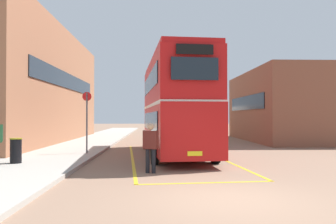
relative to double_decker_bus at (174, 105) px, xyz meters
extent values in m
plane|color=#846651|center=(0.77, 5.47, -2.51)|extent=(135.60, 135.60, 0.00)
cube|color=#A39E93|center=(-5.73, 7.87, -2.44)|extent=(4.00, 57.60, 0.14)
cube|color=#9E6647|center=(-9.99, 8.10, 1.58)|extent=(5.33, 20.53, 8.19)
cube|color=#232D38|center=(-7.30, 8.10, 1.99)|extent=(0.06, 15.60, 1.10)
cube|color=brown|center=(9.89, 9.87, 0.21)|extent=(7.23, 12.27, 5.45)
cube|color=#19232D|center=(6.24, 9.87, 0.49)|extent=(0.06, 9.32, 1.10)
cylinder|color=black|center=(-1.52, 3.03, -2.01)|extent=(0.37, 1.02, 1.00)
cylinder|color=black|center=(0.97, 3.25, -2.01)|extent=(0.37, 1.02, 1.00)
cylinder|color=black|center=(-0.97, -3.25, -2.01)|extent=(0.37, 1.02, 1.00)
cylinder|color=black|center=(1.52, -3.03, -2.01)|extent=(0.37, 1.02, 1.00)
cube|color=#B71414|center=(0.00, 0.00, -1.11)|extent=(3.29, 10.33, 2.10)
cube|color=#B71414|center=(0.00, 0.00, 0.99)|extent=(3.28, 10.13, 2.10)
cube|color=#B71414|center=(0.00, 0.00, 2.14)|extent=(3.17, 10.02, 0.20)
cube|color=silver|center=(0.00, 0.00, -0.06)|extent=(3.31, 10.23, 0.14)
cube|color=#19232D|center=(-1.22, -0.11, -0.81)|extent=(0.76, 8.30, 0.84)
cube|color=#19232D|center=(-1.22, -0.11, 1.09)|extent=(0.76, 8.30, 0.84)
cube|color=#19232D|center=(1.22, 0.11, -0.81)|extent=(0.76, 8.30, 0.84)
cube|color=#19232D|center=(1.22, 0.11, 1.09)|extent=(0.76, 8.30, 0.84)
cube|color=#19232D|center=(0.44, -5.08, 1.09)|extent=(1.69, 0.19, 0.80)
cube|color=black|center=(0.44, -5.08, 1.77)|extent=(1.33, 0.16, 0.36)
cube|color=#19232D|center=(-0.44, 5.08, -0.71)|extent=(1.93, 0.21, 1.00)
cube|color=yellow|center=(0.44, -5.08, -1.88)|extent=(0.52, 0.08, 0.16)
cylinder|color=black|center=(2.36, 22.93, -2.05)|extent=(0.34, 0.94, 0.92)
cylinder|color=black|center=(4.86, 22.71, -2.05)|extent=(0.34, 0.94, 0.92)
cylinder|color=black|center=(1.94, 18.09, -2.05)|extent=(0.34, 0.94, 0.92)
cylinder|color=black|center=(4.43, 17.87, -2.05)|extent=(0.34, 0.94, 0.92)
cube|color=silver|center=(3.40, 20.40, -0.91)|extent=(3.12, 8.28, 2.60)
cube|color=silver|center=(3.40, 20.40, 0.45)|extent=(2.95, 7.94, 0.12)
cube|color=#19232D|center=(2.17, 20.51, -0.56)|extent=(0.59, 6.46, 0.96)
cube|color=#19232D|center=(4.63, 20.29, -0.56)|extent=(0.59, 6.46, 0.96)
cube|color=#19232D|center=(3.75, 24.45, -0.61)|extent=(1.94, 0.21, 1.10)
cylinder|color=black|center=(-0.99, -5.33, -2.10)|extent=(0.14, 0.14, 0.82)
cylinder|color=black|center=(-1.20, -5.27, -2.10)|extent=(0.14, 0.14, 0.82)
cube|color=#591E19|center=(-1.10, -5.30, -1.39)|extent=(0.52, 0.34, 0.61)
cylinder|color=#591E19|center=(-0.87, -5.36, -1.36)|extent=(0.09, 0.09, 0.58)
cylinder|color=#591E19|center=(-1.33, -5.23, -1.36)|extent=(0.09, 0.09, 0.58)
sphere|color=tan|center=(-1.10, -5.32, -0.94)|extent=(0.22, 0.22, 0.22)
cylinder|color=#1E4728|center=(-6.53, -4.32, -1.18)|extent=(0.09, 0.09, 0.60)
cylinder|color=black|center=(-6.27, -3.69, -1.91)|extent=(0.42, 0.42, 0.92)
cylinder|color=olive|center=(-6.27, -3.69, -1.44)|extent=(0.45, 0.45, 0.04)
cylinder|color=#4C4C51|center=(-4.30, -0.16, -0.90)|extent=(0.08, 0.08, 2.95)
cylinder|color=red|center=(-4.30, -0.16, 0.39)|extent=(0.44, 0.05, 0.44)
cube|color=gold|center=(-2.00, -1.19, -2.51)|extent=(1.18, 12.12, 0.01)
cube|color=gold|center=(2.00, -0.84, -2.51)|extent=(1.18, 12.12, 0.01)
cube|color=gold|center=(0.53, -7.07, -2.51)|extent=(4.13, 0.48, 0.01)
camera|label=1|loc=(-0.91, -16.80, -0.59)|focal=36.09mm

